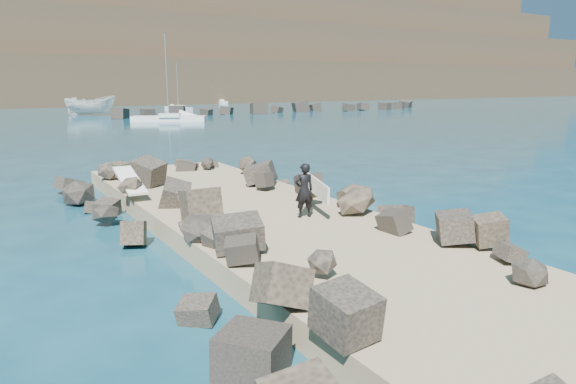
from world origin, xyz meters
name	(u,v)px	position (x,y,z in m)	size (l,w,h in m)	color
ground	(271,235)	(0.00, 0.00, 0.00)	(800.00, 800.00, 0.00)	#0F384C
jetty	(308,242)	(0.00, -2.00, 0.30)	(6.00, 26.00, 0.60)	#8C7759
riprap_left	(199,248)	(-2.90, -1.50, 0.50)	(2.60, 22.00, 1.00)	black
riprap_right	(378,217)	(2.90, -1.50, 0.50)	(2.60, 22.00, 1.00)	black
breakwater_secondary	(291,109)	(35.00, 55.00, 0.60)	(52.00, 4.00, 1.20)	black
headland	(30,43)	(10.00, 160.00, 16.00)	(360.00, 140.00, 32.00)	#2D4919
surfboard_resting	(130,183)	(-2.83, 4.96, 1.04)	(0.65, 2.59, 0.09)	white
boat_imported	(91,105)	(7.50, 64.97, 1.34)	(2.61, 6.94, 2.68)	silver
surfer_with_board	(306,190)	(0.82, -0.68, 1.41)	(1.06, 1.94, 1.61)	black
sailboat_c	(169,119)	(12.67, 46.50, 0.35)	(8.41, 5.84, 10.19)	silver
sailboat_d	(179,109)	(21.57, 67.87, 0.35)	(2.64, 6.46, 7.69)	silver
sailboat_f	(219,102)	(39.25, 91.35, 0.35)	(1.46, 6.11, 7.44)	silver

